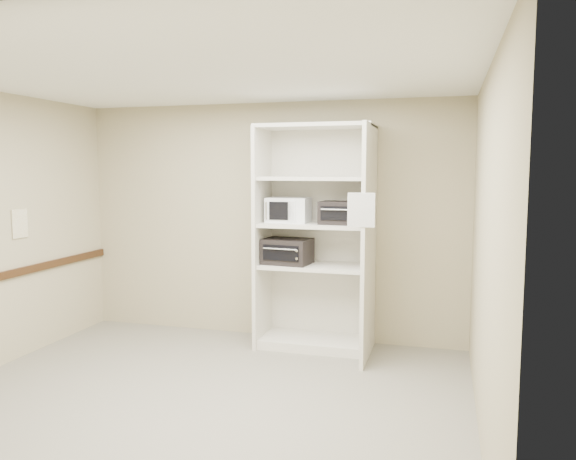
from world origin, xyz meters
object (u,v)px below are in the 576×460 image
(microwave, at_px, (289,210))
(toaster_oven_upper, at_px, (341,213))
(toaster_oven_lower, at_px, (287,251))
(shelving_unit, at_px, (320,245))

(microwave, distance_m, toaster_oven_upper, 0.60)
(toaster_oven_upper, bearing_deg, toaster_oven_lower, -177.01)
(toaster_oven_upper, distance_m, toaster_oven_lower, 0.73)
(shelving_unit, distance_m, toaster_oven_upper, 0.43)
(toaster_oven_lower, bearing_deg, shelving_unit, 13.43)
(microwave, xyz_separation_m, toaster_oven_upper, (0.59, -0.08, -0.01))
(shelving_unit, distance_m, toaster_oven_lower, 0.36)
(microwave, height_order, toaster_oven_lower, microwave)
(shelving_unit, height_order, toaster_oven_lower, shelving_unit)
(shelving_unit, bearing_deg, microwave, 174.63)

